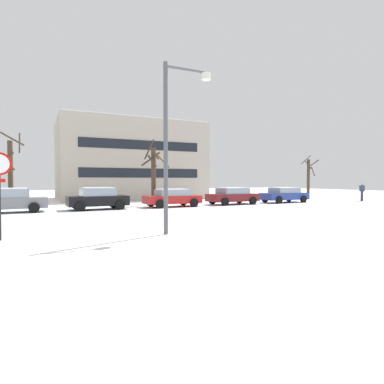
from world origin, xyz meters
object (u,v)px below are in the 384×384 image
Objects in this scene: parked_car_maroon at (233,196)px; pedestrian_crossing at (362,191)px; parked_car_gray at (6,200)px; parked_car_red at (172,198)px; street_lamp at (174,131)px; parked_car_black at (98,198)px; parked_car_blue at (284,195)px.

pedestrian_crossing reaches higher than parked_car_maroon.
parked_car_gray is 10.89m from parked_car_red.
parked_car_gray is (-6.26, 11.71, -3.04)m from street_lamp.
parked_car_black is 24.65m from pedestrian_crossing.
pedestrian_crossing reaches higher than parked_car_red.
street_lamp is 1.46× the size of parked_car_red.
street_lamp reaches higher than pedestrian_crossing.
parked_car_black is at bearing -179.78° from parked_car_blue.
pedestrian_crossing is at bearing -4.18° from parked_car_red.
street_lamp is 1.55× the size of parked_car_black.
pedestrian_crossing is at bearing -3.42° from parked_car_black.
street_lamp reaches higher than parked_car_red.
parked_car_red is (5.44, -0.07, -0.07)m from parked_car_black.
parked_car_blue is at bearing -0.48° from parked_car_maroon.
pedestrian_crossing is (23.78, 10.15, -2.79)m from street_lamp.
parked_car_red is at bearing -179.30° from parked_car_blue.
parked_car_red is at bearing -0.74° from parked_car_black.
parked_car_blue is (21.77, -0.03, -0.06)m from parked_car_gray.
parked_car_red is 19.21m from pedestrian_crossing.
parked_car_red is at bearing -178.13° from parked_car_maroon.
parked_car_black is at bearing 94.03° from street_lamp.
parked_car_black is at bearing 176.58° from pedestrian_crossing.
parked_car_gray is at bearing 179.93° from parked_car_blue.
parked_car_red is (4.62, 11.55, -3.11)m from street_lamp.
parked_car_black is (-0.82, 11.62, -3.04)m from street_lamp.
street_lamp is 3.62× the size of pedestrian_crossing.
pedestrian_crossing is (24.60, -1.47, 0.25)m from parked_car_black.
parked_car_black is 0.94× the size of parked_car_red.
parked_car_black is 0.89× the size of parked_car_blue.
parked_car_black is (5.44, -0.09, -0.00)m from parked_car_gray.
street_lamp is at bearing -85.97° from parked_car_black.
parked_car_blue is (16.33, 0.06, -0.06)m from parked_car_black.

